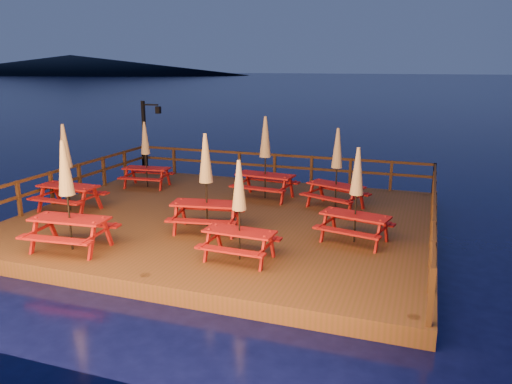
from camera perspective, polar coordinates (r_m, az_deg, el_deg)
ground at (r=15.22m, az=-3.34°, el=-4.19°), size 500.00×500.00×0.00m
deck at (r=15.15m, az=-3.35°, el=-3.47°), size 12.00×10.00×0.40m
deck_piles at (r=15.32m, az=-3.33°, el=-5.25°), size 11.44×9.44×1.40m
railing at (r=16.49m, az=-1.03°, el=1.51°), size 11.80×9.75×1.10m
lamp_post at (r=21.12m, az=-12.28°, el=6.88°), size 0.85×0.18×3.00m
headland_left at (r=262.21m, az=-20.38°, el=13.49°), size 180.00×84.00×9.00m
picnic_table_0 at (r=13.41m, az=-5.71°, el=1.20°), size 2.12×1.85×2.69m
picnic_table_1 at (r=12.83m, az=-20.77°, el=-0.23°), size 2.03×1.72×2.72m
picnic_table_2 at (r=18.82m, az=-12.49°, el=4.31°), size 1.83×1.56×2.42m
picnic_table_3 at (r=16.74m, az=1.07°, el=4.09°), size 2.11×1.80×2.78m
picnic_table_4 at (r=12.80m, az=11.40°, el=-0.21°), size 1.99×1.75×2.46m
picnic_table_5 at (r=16.36m, az=-20.86°, el=2.74°), size 1.91×1.58×2.70m
picnic_table_6 at (r=15.80m, az=9.21°, el=2.82°), size 2.18×2.00×2.55m
picnic_table_7 at (r=11.41m, az=-1.93°, el=-1.96°), size 1.71×1.43×2.37m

